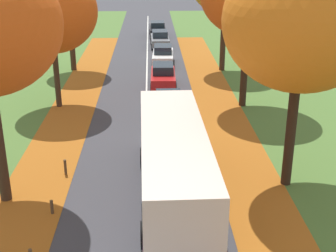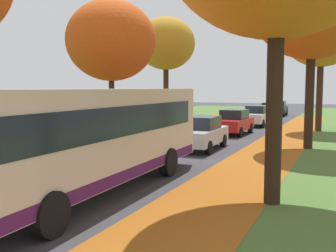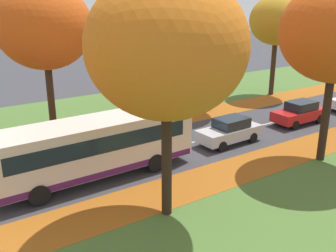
{
  "view_description": "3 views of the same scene",
  "coord_description": "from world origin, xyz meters",
  "px_view_note": "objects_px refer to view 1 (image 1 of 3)",
  "views": [
    {
      "loc": [
        0.35,
        -6.84,
        9.77
      ],
      "look_at": [
        1.14,
        14.46,
        1.33
      ],
      "focal_mm": 50.0,
      "sensor_mm": 36.0,
      "label": 1
    },
    {
      "loc": [
        7.74,
        0.6,
        3.0
      ],
      "look_at": [
        1.1,
        15.35,
        1.44
      ],
      "focal_mm": 42.0,
      "sensor_mm": 36.0,
      "label": 2
    },
    {
      "loc": [
        18.27,
        2.75,
        8.76
      ],
      "look_at": [
        1.64,
        13.95,
        2.08
      ],
      "focal_mm": 42.0,
      "sensor_mm": 36.0,
      "label": 3
    }
  ],
  "objects_px": {
    "bus": "(174,161)",
    "car_grey_fourth_in_line": "(160,39)",
    "tree_right_near": "(302,21)",
    "car_red_following": "(163,76)",
    "tree_left_mid": "(51,11)",
    "bollard_fourth": "(52,207)",
    "car_silver_lead": "(169,107)",
    "car_black_trailing": "(158,29)",
    "car_white_third_in_line": "(163,55)",
    "bollard_fifth": "(65,167)"
  },
  "relations": [
    {
      "from": "car_white_third_in_line",
      "to": "car_grey_fourth_in_line",
      "type": "bearing_deg",
      "value": 90.92
    },
    {
      "from": "tree_right_near",
      "to": "car_grey_fourth_in_line",
      "type": "distance_m",
      "value": 29.27
    },
    {
      "from": "tree_left_mid",
      "to": "tree_right_near",
      "type": "height_order",
      "value": "tree_right_near"
    },
    {
      "from": "tree_left_mid",
      "to": "car_white_third_in_line",
      "type": "relative_size",
      "value": 1.97
    },
    {
      "from": "car_red_following",
      "to": "bollard_fifth",
      "type": "bearing_deg",
      "value": -109.34
    },
    {
      "from": "bollard_fourth",
      "to": "bus",
      "type": "relative_size",
      "value": 0.06
    },
    {
      "from": "bollard_fifth",
      "to": "car_red_following",
      "type": "height_order",
      "value": "car_red_following"
    },
    {
      "from": "tree_right_near",
      "to": "car_red_following",
      "type": "bearing_deg",
      "value": 108.41
    },
    {
      "from": "bus",
      "to": "car_grey_fourth_in_line",
      "type": "relative_size",
      "value": 2.46
    },
    {
      "from": "bollard_fourth",
      "to": "bus",
      "type": "distance_m",
      "value": 5.02
    },
    {
      "from": "bus",
      "to": "car_red_following",
      "type": "xyz_separation_m",
      "value": [
        0.01,
        15.8,
        -0.89
      ]
    },
    {
      "from": "bollard_fourth",
      "to": "car_grey_fourth_in_line",
      "type": "relative_size",
      "value": 0.14
    },
    {
      "from": "bollard_fifth",
      "to": "car_black_trailing",
      "type": "height_order",
      "value": "car_black_trailing"
    },
    {
      "from": "bollard_fourth",
      "to": "car_red_following",
      "type": "xyz_separation_m",
      "value": [
        4.73,
        16.79,
        0.52
      ]
    },
    {
      "from": "bus",
      "to": "car_grey_fourth_in_line",
      "type": "height_order",
      "value": "bus"
    },
    {
      "from": "tree_left_mid",
      "to": "car_red_following",
      "type": "bearing_deg",
      "value": 31.32
    },
    {
      "from": "car_red_following",
      "to": "car_black_trailing",
      "type": "height_order",
      "value": "same"
    },
    {
      "from": "tree_right_near",
      "to": "car_grey_fourth_in_line",
      "type": "height_order",
      "value": "tree_right_near"
    },
    {
      "from": "bollard_fifth",
      "to": "bus",
      "type": "xyz_separation_m",
      "value": [
        4.74,
        -2.27,
        1.34
      ]
    },
    {
      "from": "car_red_following",
      "to": "tree_right_near",
      "type": "bearing_deg",
      "value": -71.59
    },
    {
      "from": "tree_left_mid",
      "to": "bollard_fourth",
      "type": "height_order",
      "value": "tree_left_mid"
    },
    {
      "from": "tree_right_near",
      "to": "car_white_third_in_line",
      "type": "relative_size",
      "value": 2.28
    },
    {
      "from": "tree_right_near",
      "to": "bus",
      "type": "xyz_separation_m",
      "value": [
        -4.92,
        -1.08,
        -5.26
      ]
    },
    {
      "from": "bollard_fourth",
      "to": "car_red_following",
      "type": "distance_m",
      "value": 17.45
    },
    {
      "from": "bollard_fifth",
      "to": "car_red_following",
      "type": "bearing_deg",
      "value": 70.66
    },
    {
      "from": "bollard_fourth",
      "to": "bollard_fifth",
      "type": "bearing_deg",
      "value": 90.43
    },
    {
      "from": "tree_right_near",
      "to": "tree_left_mid",
      "type": "bearing_deg",
      "value": 137.55
    },
    {
      "from": "bollard_fourth",
      "to": "car_black_trailing",
      "type": "xyz_separation_m",
      "value": [
        4.64,
        35.77,
        0.52
      ]
    },
    {
      "from": "bus",
      "to": "tree_right_near",
      "type": "bearing_deg",
      "value": 12.36
    },
    {
      "from": "bus",
      "to": "car_black_trailing",
      "type": "distance_m",
      "value": 34.8
    },
    {
      "from": "bus",
      "to": "car_black_trailing",
      "type": "height_order",
      "value": "bus"
    },
    {
      "from": "bollard_fourth",
      "to": "car_silver_lead",
      "type": "bearing_deg",
      "value": 63.76
    },
    {
      "from": "tree_left_mid",
      "to": "car_black_trailing",
      "type": "bearing_deg",
      "value": 73.95
    },
    {
      "from": "car_silver_lead",
      "to": "car_black_trailing",
      "type": "xyz_separation_m",
      "value": [
        -0.25,
        25.85,
        0.0
      ]
    },
    {
      "from": "bus",
      "to": "car_white_third_in_line",
      "type": "height_order",
      "value": "bus"
    },
    {
      "from": "tree_left_mid",
      "to": "car_white_third_in_line",
      "type": "xyz_separation_m",
      "value": [
        6.89,
        10.56,
        -5.1
      ]
    },
    {
      "from": "bollard_fifth",
      "to": "bus",
      "type": "bearing_deg",
      "value": -25.63
    },
    {
      "from": "bollard_fifth",
      "to": "car_silver_lead",
      "type": "bearing_deg",
      "value": 53.58
    },
    {
      "from": "car_silver_lead",
      "to": "bollard_fourth",
      "type": "bearing_deg",
      "value": -116.24
    },
    {
      "from": "tree_left_mid",
      "to": "tree_right_near",
      "type": "distance_m",
      "value": 15.79
    },
    {
      "from": "car_grey_fourth_in_line",
      "to": "car_red_following",
      "type": "bearing_deg",
      "value": -90.22
    },
    {
      "from": "car_silver_lead",
      "to": "car_grey_fourth_in_line",
      "type": "xyz_separation_m",
      "value": [
        -0.11,
        20.35,
        0.0
      ]
    },
    {
      "from": "bollard_fourth",
      "to": "car_white_third_in_line",
      "type": "relative_size",
      "value": 0.14
    },
    {
      "from": "car_red_following",
      "to": "car_grey_fourth_in_line",
      "type": "bearing_deg",
      "value": 89.78
    },
    {
      "from": "tree_right_near",
      "to": "car_red_following",
      "type": "xyz_separation_m",
      "value": [
        -4.9,
        14.73,
        -6.15
      ]
    },
    {
      "from": "car_grey_fourth_in_line",
      "to": "car_black_trailing",
      "type": "bearing_deg",
      "value": 91.42
    },
    {
      "from": "bollard_fourth",
      "to": "car_white_third_in_line",
      "type": "height_order",
      "value": "car_white_third_in_line"
    },
    {
      "from": "tree_left_mid",
      "to": "tree_right_near",
      "type": "relative_size",
      "value": 0.86
    },
    {
      "from": "tree_left_mid",
      "to": "bollard_fifth",
      "type": "xyz_separation_m",
      "value": [
        1.97,
        -9.44,
        -5.56
      ]
    },
    {
      "from": "car_grey_fourth_in_line",
      "to": "tree_left_mid",
      "type": "bearing_deg",
      "value": -111.08
    }
  ]
}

